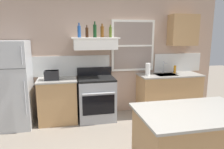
% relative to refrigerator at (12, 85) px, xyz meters
% --- Properties ---
extents(back_wall, '(5.40, 0.11, 2.70)m').
position_rel_refrigerator_xyz_m(back_wall, '(1.93, 0.39, 0.51)').
color(back_wall, tan).
rests_on(back_wall, ground_plane).
extents(refrigerator, '(0.70, 0.72, 1.69)m').
position_rel_refrigerator_xyz_m(refrigerator, '(0.00, 0.00, 0.00)').
color(refrigerator, '#B7BABC').
rests_on(refrigerator, ground_plane).
extents(counter_left_of_stove, '(0.79, 0.63, 0.91)m').
position_rel_refrigerator_xyz_m(counter_left_of_stove, '(0.85, 0.06, -0.39)').
color(counter_left_of_stove, tan).
rests_on(counter_left_of_stove, ground_plane).
extents(toaster, '(0.30, 0.20, 0.19)m').
position_rel_refrigerator_xyz_m(toaster, '(0.76, 0.01, 0.16)').
color(toaster, black).
rests_on(toaster, counter_left_of_stove).
extents(stove_range, '(0.76, 0.69, 1.09)m').
position_rel_refrigerator_xyz_m(stove_range, '(1.65, 0.02, -0.38)').
color(stove_range, '#9EA0A5').
rests_on(stove_range, ground_plane).
extents(range_hood_shelf, '(0.96, 0.52, 0.24)m').
position_rel_refrigerator_xyz_m(range_hood_shelf, '(1.65, 0.12, 0.78)').
color(range_hood_shelf, white).
extents(bottle_blue_liqueur, '(0.07, 0.07, 0.29)m').
position_rel_refrigerator_xyz_m(bottle_blue_liqueur, '(1.33, 0.06, 1.02)').
color(bottle_blue_liqueur, '#1E478C').
rests_on(bottle_blue_liqueur, range_hood_shelf).
extents(bottle_brown_stout, '(0.06, 0.06, 0.25)m').
position_rel_refrigerator_xyz_m(bottle_brown_stout, '(1.49, 0.12, 1.00)').
color(bottle_brown_stout, '#381E0F').
rests_on(bottle_brown_stout, range_hood_shelf).
extents(bottle_dark_green_wine, '(0.07, 0.07, 0.32)m').
position_rel_refrigerator_xyz_m(bottle_dark_green_wine, '(1.65, 0.10, 1.03)').
color(bottle_dark_green_wine, '#143819').
rests_on(bottle_dark_green_wine, range_hood_shelf).
extents(bottle_amber_wine, '(0.07, 0.07, 0.28)m').
position_rel_refrigerator_xyz_m(bottle_amber_wine, '(1.81, 0.15, 1.02)').
color(bottle_amber_wine, brown).
rests_on(bottle_amber_wine, range_hood_shelf).
extents(bottle_olive_oil_square, '(0.06, 0.06, 0.26)m').
position_rel_refrigerator_xyz_m(bottle_olive_oil_square, '(1.98, 0.13, 1.01)').
color(bottle_olive_oil_square, '#4C601E').
rests_on(bottle_olive_oil_square, range_hood_shelf).
extents(counter_right_with_sink, '(1.43, 0.63, 0.91)m').
position_rel_refrigerator_xyz_m(counter_right_with_sink, '(3.35, 0.06, -0.39)').
color(counter_right_with_sink, tan).
rests_on(counter_right_with_sink, ground_plane).
extents(sink_faucet, '(0.03, 0.17, 0.28)m').
position_rel_refrigerator_xyz_m(sink_faucet, '(3.25, 0.16, 0.24)').
color(sink_faucet, silver).
rests_on(sink_faucet, counter_right_with_sink).
extents(paper_towel_roll, '(0.11, 0.11, 0.27)m').
position_rel_refrigerator_xyz_m(paper_towel_roll, '(2.81, 0.06, 0.20)').
color(paper_towel_roll, white).
rests_on(paper_towel_roll, counter_right_with_sink).
extents(dish_soap_bottle, '(0.06, 0.06, 0.18)m').
position_rel_refrigerator_xyz_m(dish_soap_bottle, '(3.53, 0.16, 0.15)').
color(dish_soap_bottle, orange).
rests_on(dish_soap_bottle, counter_right_with_sink).
extents(kitchen_island, '(1.40, 0.90, 0.91)m').
position_rel_refrigerator_xyz_m(kitchen_island, '(2.56, -2.12, -0.39)').
color(kitchen_island, tan).
rests_on(kitchen_island, ground_plane).
extents(upper_cabinet_right, '(0.64, 0.32, 0.70)m').
position_rel_refrigerator_xyz_m(upper_cabinet_right, '(3.70, 0.20, 1.05)').
color(upper_cabinet_right, tan).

